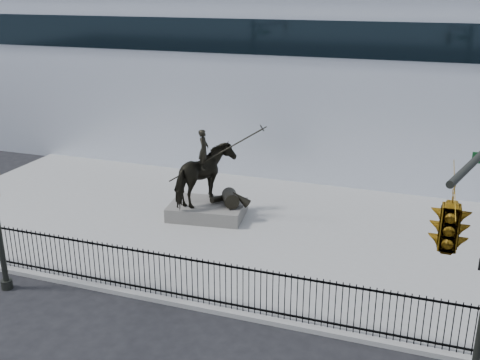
% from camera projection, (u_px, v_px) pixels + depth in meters
% --- Properties ---
extents(ground, '(120.00, 120.00, 0.00)m').
position_uv_depth(ground, '(205.00, 334.00, 15.75)').
color(ground, black).
rests_on(ground, ground).
extents(plaza, '(30.00, 12.00, 0.15)m').
position_uv_depth(plaza, '(274.00, 233.00, 21.96)').
color(plaza, '#999A97').
rests_on(plaza, ground).
extents(building, '(44.00, 14.00, 9.00)m').
position_uv_depth(building, '(339.00, 73.00, 32.08)').
color(building, silver).
rests_on(building, ground).
extents(picket_fence, '(22.10, 0.10, 1.50)m').
position_uv_depth(picket_fence, '(221.00, 284.00, 16.56)').
color(picket_fence, black).
rests_on(picket_fence, plaza).
extents(statue_plinth, '(3.29, 2.47, 0.57)m').
position_uv_depth(statue_plinth, '(207.00, 210.00, 23.27)').
color(statue_plinth, '#63605A').
rests_on(statue_plinth, plaza).
extents(equestrian_statue, '(3.87, 2.65, 3.30)m').
position_uv_depth(equestrian_statue, '(208.00, 176.00, 22.78)').
color(equestrian_statue, black).
rests_on(equestrian_statue, statue_plinth).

